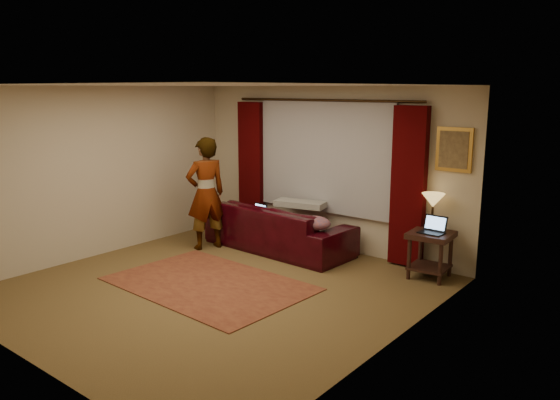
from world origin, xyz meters
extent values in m
cube|color=brown|center=(0.00, 0.00, -0.01)|extent=(5.00, 5.00, 0.01)
cube|color=silver|center=(0.00, 0.00, 2.60)|extent=(5.00, 5.00, 0.02)
cube|color=beige|center=(0.00, 2.50, 1.30)|extent=(5.00, 0.02, 2.60)
cube|color=beige|center=(0.00, -2.50, 1.30)|extent=(5.00, 0.02, 2.60)
cube|color=beige|center=(-2.50, 0.00, 1.30)|extent=(0.02, 5.00, 2.60)
cube|color=beige|center=(2.50, 0.00, 1.30)|extent=(0.02, 5.00, 2.60)
cube|color=#A2A2AA|center=(0.00, 2.44, 1.50)|extent=(2.50, 0.05, 1.80)
cube|color=#350203|center=(-1.50, 2.39, 1.18)|extent=(0.50, 0.14, 2.30)
cube|color=#350203|center=(1.50, 2.39, 1.18)|extent=(0.50, 0.14, 2.30)
cylinder|color=black|center=(0.00, 2.39, 2.38)|extent=(0.04, 0.04, 3.40)
cube|color=gold|center=(2.10, 2.47, 1.75)|extent=(0.50, 0.04, 0.60)
imported|color=black|center=(-0.48, 1.88, 0.50)|extent=(2.54, 1.19, 1.01)
cube|color=#999891|center=(-0.25, 2.16, 1.01)|extent=(0.86, 0.50, 0.10)
ellipsoid|color=#764758|center=(0.39, 1.68, 0.60)|extent=(0.54, 0.45, 0.20)
cube|color=brown|center=(-0.19, 0.05, 0.01)|extent=(2.69, 1.86, 0.01)
cube|color=black|center=(1.99, 2.13, 0.32)|extent=(0.60, 0.60, 0.65)
imported|color=#999891|center=(-1.44, 1.21, 0.91)|extent=(0.68, 0.68, 1.81)
camera|label=1|loc=(4.86, -4.73, 2.57)|focal=35.00mm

